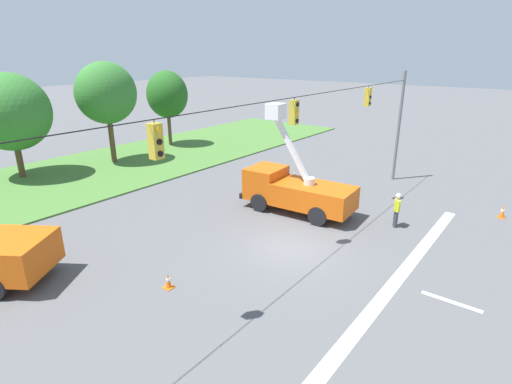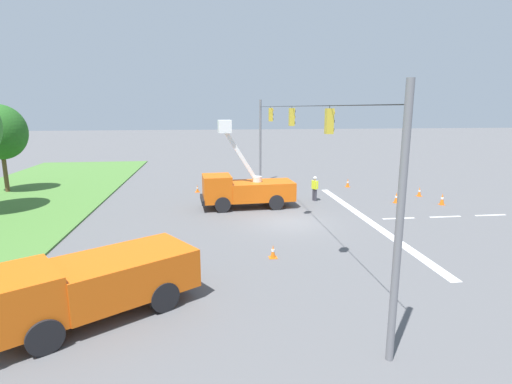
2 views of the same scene
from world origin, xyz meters
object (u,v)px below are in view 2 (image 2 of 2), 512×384
road_worker (315,187)px  traffic_cone_mid_right (419,192)px  utility_truck_bucket_lift (244,188)px  traffic_cone_lane_edge_a (442,199)px  traffic_cone_foreground_left (197,189)px  traffic_cone_mid_left (348,183)px  traffic_cone_foreground_right (273,252)px  tree_far_east (0,132)px  utility_truck_support_near (95,282)px  traffic_cone_near_bucket (396,198)px

road_worker → traffic_cone_mid_right: road_worker is taller
utility_truck_bucket_lift → traffic_cone_lane_edge_a: bearing=-94.0°
utility_truck_bucket_lift → traffic_cone_foreground_left: utility_truck_bucket_lift is taller
utility_truck_bucket_lift → traffic_cone_mid_right: (1.79, -13.35, -0.96)m
road_worker → traffic_cone_mid_left: 6.16m
traffic_cone_foreground_right → utility_truck_bucket_lift: bearing=2.5°
tree_far_east → traffic_cone_mid_left: 27.54m
utility_truck_support_near → road_worker: utility_truck_support_near is taller
traffic_cone_mid_left → traffic_cone_near_bucket: (-5.91, -1.41, 0.02)m
traffic_cone_foreground_left → traffic_cone_mid_left: size_ratio=0.81×
traffic_cone_lane_edge_a → road_worker: bearing=74.8°
road_worker → traffic_cone_near_bucket: 5.69m
utility_truck_support_near → tree_far_east: bearing=30.4°
tree_far_east → traffic_cone_mid_right: 32.00m
tree_far_east → road_worker: size_ratio=3.84×
traffic_cone_mid_left → traffic_cone_near_bucket: 6.07m
road_worker → traffic_cone_mid_right: 8.24m
utility_truck_bucket_lift → traffic_cone_near_bucket: (-0.02, -10.65, -0.93)m
traffic_cone_foreground_right → traffic_cone_mid_right: (11.07, -12.95, 0.06)m
utility_truck_bucket_lift → traffic_cone_foreground_left: 6.29m
road_worker → traffic_cone_near_bucket: road_worker is taller
tree_far_east → traffic_cone_lane_edge_a: 32.67m
utility_truck_support_near → traffic_cone_near_bucket: 21.45m
traffic_cone_foreground_left → traffic_cone_mid_left: (0.59, -12.47, 0.08)m
tree_far_east → traffic_cone_foreground_right: (-16.13, -18.34, -4.40)m
traffic_cone_foreground_left → traffic_cone_mid_right: traffic_cone_mid_right is taller
road_worker → traffic_cone_lane_edge_a: road_worker is taller
traffic_cone_foreground_left → road_worker: bearing=-115.4°
utility_truck_support_near → road_worker: size_ratio=3.71×
traffic_cone_lane_edge_a → traffic_cone_near_bucket: bearing=72.0°
utility_truck_support_near → traffic_cone_mid_left: size_ratio=9.14×
traffic_cone_foreground_left → traffic_cone_near_bucket: 14.86m
utility_truck_bucket_lift → traffic_cone_mid_right: size_ratio=8.80×
utility_truck_bucket_lift → traffic_cone_near_bucket: utility_truck_bucket_lift is taller
traffic_cone_near_bucket → road_worker: bearing=76.3°
utility_truck_support_near → traffic_cone_mid_left: 24.70m
utility_truck_bucket_lift → traffic_cone_mid_left: utility_truck_bucket_lift is taller
utility_truck_bucket_lift → road_worker: (1.32, -5.15, -0.31)m
utility_truck_bucket_lift → tree_far_east: bearing=69.1°
road_worker → traffic_cone_mid_right: size_ratio=2.48×
utility_truck_support_near → traffic_cone_near_bucket: (13.51, -16.65, -0.78)m
utility_truck_support_near → traffic_cone_foreground_left: bearing=-8.4°
traffic_cone_foreground_left → traffic_cone_foreground_right: bearing=-166.0°
traffic_cone_foreground_left → traffic_cone_lane_edge_a: bearing=-110.5°
tree_far_east → traffic_cone_foreground_right: 24.82m
road_worker → traffic_cone_foreground_left: road_worker is taller
tree_far_east → traffic_cone_mid_right: size_ratio=9.52×
tree_far_east → traffic_cone_near_bucket: bearing=-103.5°
road_worker → traffic_cone_foreground_left: 9.31m
utility_truck_support_near → traffic_cone_lane_edge_a: (12.58, -19.50, -0.75)m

